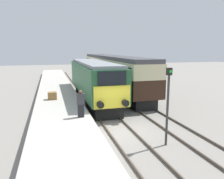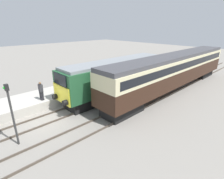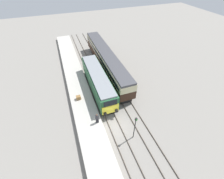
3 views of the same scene
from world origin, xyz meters
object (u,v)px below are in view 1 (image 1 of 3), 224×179
Objects in this scene: locomotive at (93,80)px; luggage_crate at (52,96)px; person_on_platform at (81,104)px; signal_post at (168,100)px; passenger_carriage at (112,69)px.

locomotive reaches higher than luggage_crate.
signal_post is (3.87, -3.27, 0.70)m from person_on_platform.
luggage_crate is (-7.15, -7.57, -1.36)m from passenger_carriage.
person_on_platform is at bearing -107.07° from locomotive.
luggage_crate is (-5.45, 8.61, -1.22)m from signal_post.
person_on_platform is 5.59m from luggage_crate.
luggage_crate is at bearing -133.38° from passenger_carriage.
passenger_carriage is at bearing 46.62° from luggage_crate.
luggage_crate is at bearing 122.36° from signal_post.
locomotive is 6.76m from passenger_carriage.
passenger_carriage reaches higher than signal_post.
signal_post is 5.66× the size of luggage_crate.
signal_post is at bearing -80.67° from locomotive.
luggage_crate is at bearing 106.49° from person_on_platform.
signal_post is at bearing -57.64° from luggage_crate.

